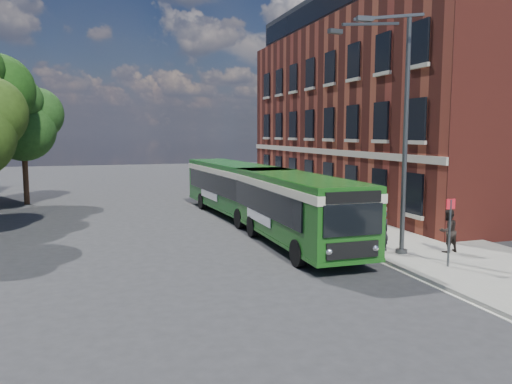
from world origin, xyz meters
name	(u,v)px	position (x,y,z in m)	size (l,w,h in m)	color
ground	(258,255)	(0.00, 0.00, 0.00)	(120.00, 120.00, 0.00)	#2B2B2E
pavement	(329,213)	(7.00, 8.00, 0.07)	(6.00, 48.00, 0.15)	gray
kerb_line	(281,217)	(3.95, 8.00, 0.01)	(0.12, 48.00, 0.01)	beige
brick_office	(397,101)	(14.00, 12.00, 6.97)	(12.10, 26.00, 14.20)	maroon
street_lamp	(397,133)	(4.84, -2.00, 4.79)	(2.96, 2.38, 9.00)	#3B3E41
bus_stop_sign	(450,228)	(5.60, -4.20, 1.51)	(0.35, 0.08, 2.52)	#3B3E41
bus_front	(295,203)	(1.96, 1.06, 1.83)	(2.65, 10.29, 3.02)	#185115
bus_rear	(235,184)	(1.67, 9.52, 1.83)	(3.39, 11.88, 3.02)	#145217
pedestrian_a	(382,231)	(4.65, -1.50, 0.95)	(0.58, 0.38, 1.60)	black
pedestrian_b	(448,231)	(6.98, -2.42, 0.99)	(0.82, 0.64, 1.68)	black
tree_right	(24,120)	(-10.48, 18.11, 5.65)	(4.94, 4.69, 8.33)	#372014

